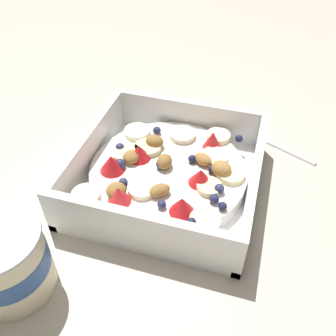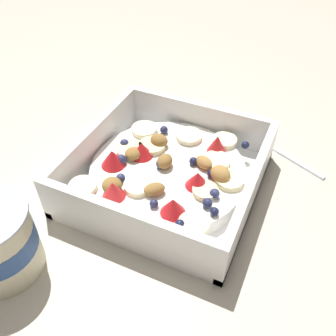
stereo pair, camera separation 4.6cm
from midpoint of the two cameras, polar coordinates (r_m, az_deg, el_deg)
ground_plane at (r=0.48m, az=4.38°, el=-2.57°), size 2.40×2.40×0.00m
fruit_bowl at (r=0.46m, az=2.77°, el=-0.96°), size 0.22×0.22×0.06m
spoon at (r=0.57m, az=15.16°, el=5.05°), size 0.09×0.17×0.01m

